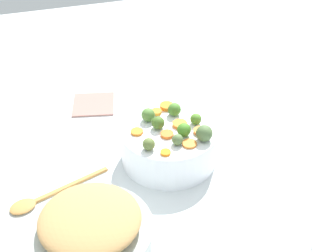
% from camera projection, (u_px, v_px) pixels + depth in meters
% --- Properties ---
extents(tabletop, '(2.40, 2.40, 0.02)m').
position_uv_depth(tabletop, '(171.00, 165.00, 1.30)').
color(tabletop, silver).
rests_on(tabletop, ground).
extents(serving_bowl_carrots, '(0.26, 0.26, 0.10)m').
position_uv_depth(serving_bowl_carrots, '(168.00, 144.00, 1.27)').
color(serving_bowl_carrots, white).
rests_on(serving_bowl_carrots, tabletop).
extents(metal_pot, '(0.26, 0.26, 0.12)m').
position_uv_depth(metal_pot, '(94.00, 246.00, 0.99)').
color(metal_pot, '#B1BDB7').
rests_on(metal_pot, tabletop).
extents(stuffing_mound, '(0.21, 0.21, 0.05)m').
position_uv_depth(stuffing_mound, '(90.00, 219.00, 0.94)').
color(stuffing_mound, tan).
rests_on(stuffing_mound, metal_pot).
extents(carrot_slice_0, '(0.05, 0.05, 0.01)m').
position_uv_depth(carrot_slice_0, '(137.00, 132.00, 1.23)').
color(carrot_slice_0, orange).
rests_on(carrot_slice_0, serving_bowl_carrots).
extents(carrot_slice_1, '(0.04, 0.04, 0.01)m').
position_uv_depth(carrot_slice_1, '(156.00, 112.00, 1.30)').
color(carrot_slice_1, orange).
rests_on(carrot_slice_1, serving_bowl_carrots).
extents(carrot_slice_2, '(0.04, 0.04, 0.01)m').
position_uv_depth(carrot_slice_2, '(180.00, 124.00, 1.25)').
color(carrot_slice_2, orange).
rests_on(carrot_slice_2, serving_bowl_carrots).
extents(carrot_slice_3, '(0.03, 0.03, 0.01)m').
position_uv_depth(carrot_slice_3, '(166.00, 152.00, 1.16)').
color(carrot_slice_3, orange).
rests_on(carrot_slice_3, serving_bowl_carrots).
extents(carrot_slice_4, '(0.04, 0.04, 0.01)m').
position_uv_depth(carrot_slice_4, '(167.00, 134.00, 1.22)').
color(carrot_slice_4, orange).
rests_on(carrot_slice_4, serving_bowl_carrots).
extents(carrot_slice_5, '(0.05, 0.05, 0.01)m').
position_uv_depth(carrot_slice_5, '(189.00, 144.00, 1.19)').
color(carrot_slice_5, orange).
rests_on(carrot_slice_5, serving_bowl_carrots).
extents(carrot_slice_6, '(0.05, 0.05, 0.01)m').
position_uv_depth(carrot_slice_6, '(201.00, 131.00, 1.23)').
color(carrot_slice_6, orange).
rests_on(carrot_slice_6, serving_bowl_carrots).
extents(carrot_slice_7, '(0.05, 0.05, 0.01)m').
position_uv_depth(carrot_slice_7, '(167.00, 106.00, 1.32)').
color(carrot_slice_7, orange).
rests_on(carrot_slice_7, serving_bowl_carrots).
extents(brussels_sprout_0, '(0.03, 0.03, 0.03)m').
position_uv_depth(brussels_sprout_0, '(149.00, 144.00, 1.17)').
color(brussels_sprout_0, '#5D7136').
rests_on(brussels_sprout_0, serving_bowl_carrots).
extents(brussels_sprout_1, '(0.04, 0.04, 0.04)m').
position_uv_depth(brussels_sprout_1, '(148.00, 115.00, 1.26)').
color(brussels_sprout_1, '#55823A').
rests_on(brussels_sprout_1, serving_bowl_carrots).
extents(brussels_sprout_2, '(0.04, 0.04, 0.04)m').
position_uv_depth(brussels_sprout_2, '(174.00, 109.00, 1.29)').
color(brussels_sprout_2, '#4B7F2F').
rests_on(brussels_sprout_2, serving_bowl_carrots).
extents(brussels_sprout_3, '(0.04, 0.04, 0.04)m').
position_uv_depth(brussels_sprout_3, '(184.00, 130.00, 1.21)').
color(brussels_sprout_3, '#478627').
rests_on(brussels_sprout_3, serving_bowl_carrots).
extents(brussels_sprout_4, '(0.03, 0.03, 0.03)m').
position_uv_depth(brussels_sprout_4, '(158.00, 123.00, 1.24)').
color(brussels_sprout_4, '#476C27').
rests_on(brussels_sprout_4, serving_bowl_carrots).
extents(brussels_sprout_5, '(0.04, 0.04, 0.04)m').
position_uv_depth(brussels_sprout_5, '(204.00, 133.00, 1.19)').
color(brussels_sprout_5, '#526F40').
rests_on(brussels_sprout_5, serving_bowl_carrots).
extents(brussels_sprout_6, '(0.03, 0.03, 0.03)m').
position_uv_depth(brussels_sprout_6, '(176.00, 140.00, 1.18)').
color(brussels_sprout_6, '#577241').
rests_on(brussels_sprout_6, serving_bowl_carrots).
extents(brussels_sprout_7, '(0.03, 0.03, 0.03)m').
position_uv_depth(brussels_sprout_7, '(196.00, 119.00, 1.25)').
color(brussels_sprout_7, '#52842C').
rests_on(brussels_sprout_7, serving_bowl_carrots).
extents(wooden_spoon, '(0.27, 0.12, 0.01)m').
position_uv_depth(wooden_spoon, '(39.00, 199.00, 1.17)').
color(wooden_spoon, '#BE8443').
rests_on(wooden_spoon, tabletop).
extents(dish_towel, '(0.16, 0.16, 0.01)m').
position_uv_depth(dish_towel, '(94.00, 104.00, 1.52)').
color(dish_towel, '#A8786D').
rests_on(dish_towel, tabletop).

